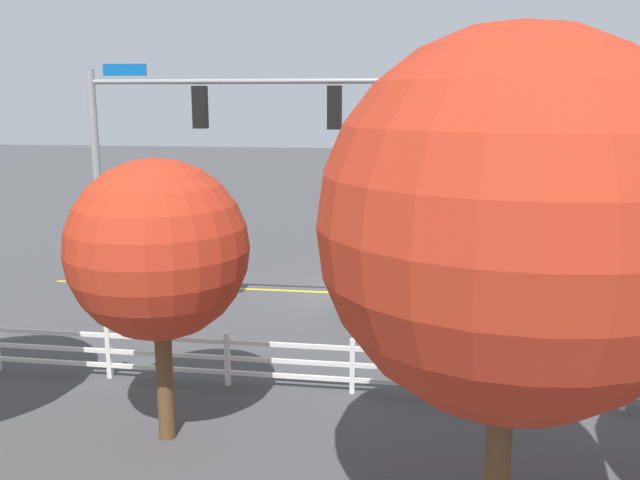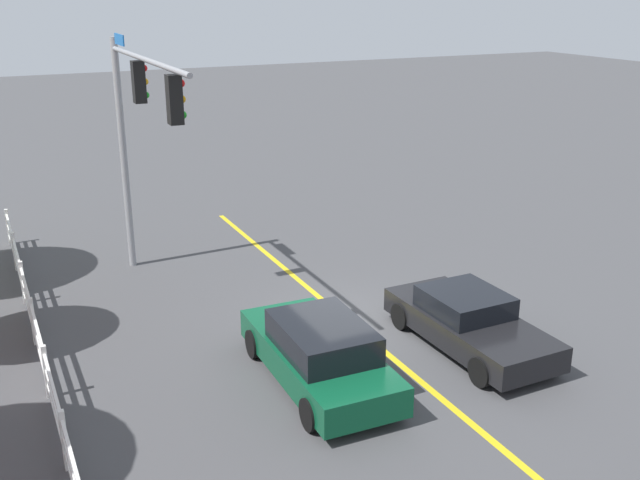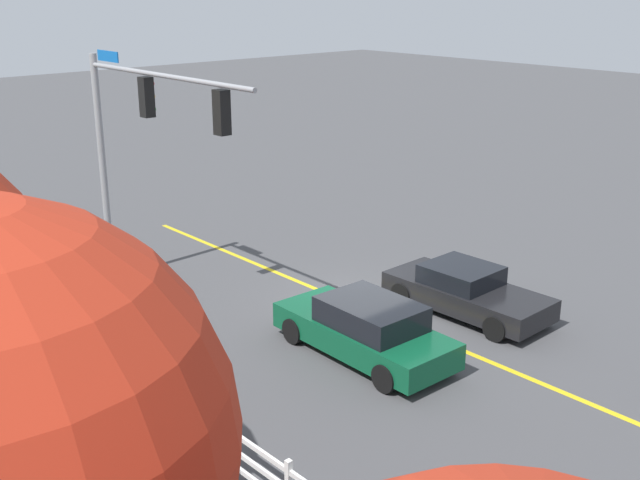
{
  "view_description": "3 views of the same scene",
  "coord_description": "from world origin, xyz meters",
  "px_view_note": "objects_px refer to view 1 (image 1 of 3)",
  "views": [
    {
      "loc": [
        -1.63,
        19.76,
        5.87
      ],
      "look_at": [
        1.29,
        0.16,
        1.68
      ],
      "focal_mm": 37.84,
      "sensor_mm": 36.0,
      "label": 1
    },
    {
      "loc": [
        -14.5,
        7.81,
        7.82
      ],
      "look_at": [
        0.47,
        0.62,
        2.12
      ],
      "focal_mm": 41.55,
      "sensor_mm": 36.0,
      "label": 2
    },
    {
      "loc": [
        -13.88,
        13.83,
        8.38
      ],
      "look_at": [
        0.62,
        0.81,
        1.93
      ],
      "focal_mm": 43.85,
      "sensor_mm": 36.0,
      "label": 3
    }
  ],
  "objects_px": {
    "tree_3": "(512,225)",
    "tree_4": "(158,250)",
    "car_0": "(438,293)",
    "car_2": "(435,263)"
  },
  "relations": [
    {
      "from": "tree_3",
      "to": "tree_4",
      "type": "distance_m",
      "value": 5.97
    },
    {
      "from": "car_2",
      "to": "car_0",
      "type": "bearing_deg",
      "value": -90.62
    },
    {
      "from": "car_0",
      "to": "tree_4",
      "type": "relative_size",
      "value": 0.95
    },
    {
      "from": "car_0",
      "to": "car_2",
      "type": "height_order",
      "value": "car_0"
    },
    {
      "from": "car_2",
      "to": "tree_3",
      "type": "distance_m",
      "value": 14.16
    },
    {
      "from": "tree_4",
      "to": "car_2",
      "type": "bearing_deg",
      "value": -113.38
    },
    {
      "from": "car_0",
      "to": "tree_4",
      "type": "xyz_separation_m",
      "value": [
        4.86,
        7.42,
        2.69
      ]
    },
    {
      "from": "car_2",
      "to": "tree_4",
      "type": "bearing_deg",
      "value": -114.36
    },
    {
      "from": "tree_3",
      "to": "tree_4",
      "type": "relative_size",
      "value": 1.37
    },
    {
      "from": "car_2",
      "to": "tree_3",
      "type": "xyz_separation_m",
      "value": [
        -0.51,
        13.64,
        3.8
      ]
    }
  ]
}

